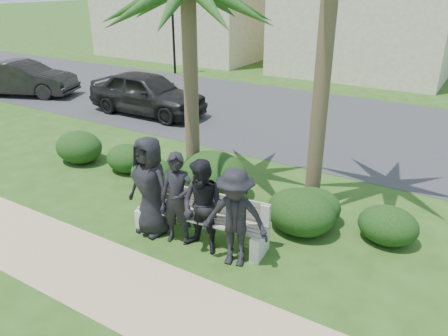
% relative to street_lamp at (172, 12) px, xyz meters
% --- Properties ---
extents(ground, '(160.00, 160.00, 0.00)m').
position_rel_street_lamp_xyz_m(ground, '(9.00, -12.00, -2.94)').
color(ground, '#254915').
rests_on(ground, ground).
extents(footpath, '(30.00, 1.60, 0.01)m').
position_rel_street_lamp_xyz_m(footpath, '(9.00, -13.80, -2.94)').
color(footpath, tan).
rests_on(footpath, ground).
extents(asphalt_street, '(160.00, 8.00, 0.01)m').
position_rel_street_lamp_xyz_m(asphalt_street, '(9.00, -4.00, -2.94)').
color(asphalt_street, '#2D2D30').
rests_on(asphalt_street, ground).
extents(street_lamp, '(0.36, 0.36, 4.29)m').
position_rel_street_lamp_xyz_m(street_lamp, '(0.00, 0.00, 0.00)').
color(street_lamp, black).
rests_on(street_lamp, ground).
extents(park_bench, '(2.55, 0.86, 0.87)m').
position_rel_street_lamp_xyz_m(park_bench, '(9.88, -12.05, -2.55)').
color(park_bench, gray).
rests_on(park_bench, ground).
extents(man_a, '(1.00, 0.72, 1.91)m').
position_rel_street_lamp_xyz_m(man_a, '(8.94, -12.32, -1.99)').
color(man_a, black).
rests_on(man_a, ground).
extents(man_b, '(0.72, 0.58, 1.73)m').
position_rel_street_lamp_xyz_m(man_b, '(9.56, -12.32, -2.08)').
color(man_b, black).
rests_on(man_b, ground).
extents(man_c, '(0.87, 0.70, 1.71)m').
position_rel_street_lamp_xyz_m(man_c, '(10.11, -12.33, -2.09)').
color(man_c, black).
rests_on(man_c, ground).
extents(man_d, '(1.25, 0.91, 1.73)m').
position_rel_street_lamp_xyz_m(man_d, '(10.77, -12.37, -2.08)').
color(man_d, black).
rests_on(man_d, ground).
extents(hedge_a, '(1.29, 1.07, 0.84)m').
position_rel_street_lamp_xyz_m(hedge_a, '(5.02, -10.62, -2.52)').
color(hedge_a, black).
rests_on(hedge_a, ground).
extents(hedge_b, '(1.08, 0.90, 0.71)m').
position_rel_street_lamp_xyz_m(hedge_b, '(6.53, -10.43, -2.59)').
color(hedge_b, black).
rests_on(hedge_b, ground).
extents(hedge_c, '(1.06, 0.87, 0.69)m').
position_rel_street_lamp_xyz_m(hedge_c, '(7.61, -10.76, -2.60)').
color(hedge_c, black).
rests_on(hedge_c, ground).
extents(hedge_d, '(1.57, 1.30, 1.03)m').
position_rel_street_lamp_xyz_m(hedge_d, '(9.07, -10.40, -2.43)').
color(hedge_d, black).
rests_on(hedge_d, ground).
extents(hedge_e, '(1.32, 1.09, 0.86)m').
position_rel_street_lamp_xyz_m(hedge_e, '(11.31, -10.83, -2.51)').
color(hedge_e, black).
rests_on(hedge_e, ground).
extents(hedge_f, '(1.08, 0.89, 0.70)m').
position_rel_street_lamp_xyz_m(hedge_f, '(11.38, -10.34, -2.59)').
color(hedge_f, black).
rests_on(hedge_f, ground).
extents(hedge_extra, '(1.08, 0.89, 0.70)m').
position_rel_street_lamp_xyz_m(hedge_extra, '(12.80, -10.34, -2.59)').
color(hedge_extra, black).
rests_on(hedge_extra, ground).
extents(car_a, '(4.40, 1.82, 1.49)m').
position_rel_street_lamp_xyz_m(car_a, '(3.61, -6.26, -2.20)').
color(car_a, black).
rests_on(car_a, ground).
extents(car_b, '(4.45, 2.98, 1.39)m').
position_rel_street_lamp_xyz_m(car_b, '(-2.48, -6.85, -2.25)').
color(car_b, black).
rests_on(car_b, ground).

